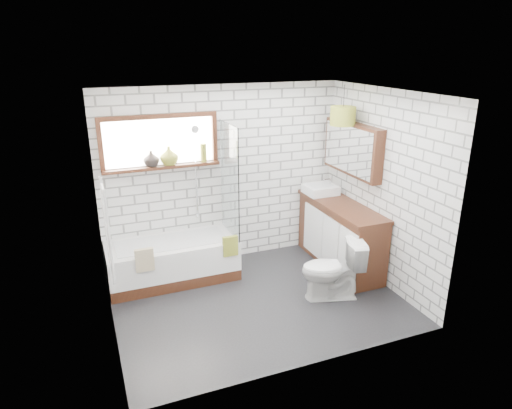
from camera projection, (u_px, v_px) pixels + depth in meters
name	position (u px, v px, depth m)	size (l,w,h in m)	color
floor	(258.00, 301.00, 5.64)	(3.40, 2.60, 0.01)	black
ceiling	(258.00, 93.00, 4.80)	(3.40, 2.60, 0.01)	white
wall_back	(223.00, 176.00, 6.36)	(3.40, 0.01, 2.50)	white
wall_front	(312.00, 250.00, 4.07)	(3.40, 0.01, 2.50)	white
wall_left	(102.00, 226.00, 4.63)	(0.01, 2.60, 2.50)	white
wall_right	(382.00, 189.00, 5.81)	(0.01, 2.60, 2.50)	white
window	(160.00, 142.00, 5.85)	(1.52, 0.16, 0.68)	#34180E
towel_radiator	(107.00, 229.00, 4.66)	(0.06, 0.52, 1.00)	white
mirror_cabinet	(352.00, 149.00, 6.17)	(0.16, 1.20, 0.70)	#34180E
shower_riser	(196.00, 173.00, 6.15)	(0.02, 0.02, 1.30)	silver
bathtub	(173.00, 260.00, 6.06)	(1.68, 0.74, 0.54)	white
shower_screen	(230.00, 180.00, 6.01)	(0.02, 0.72, 1.50)	white
towel_green	(230.00, 246.00, 5.89)	(0.20, 0.05, 0.27)	olive
towel_beige	(145.00, 260.00, 5.51)	(0.22, 0.06, 0.29)	tan
vanity	(340.00, 235.00, 6.40)	(0.52, 1.62, 0.92)	#34180E
basin	(321.00, 189.00, 6.65)	(0.44, 0.39, 0.13)	white
tap	(330.00, 184.00, 6.68)	(0.03, 0.03, 0.16)	silver
toilet	(332.00, 270.00, 5.58)	(0.74, 0.42, 0.76)	white
vase_olive	(169.00, 157.00, 5.92)	(0.24, 0.24, 0.25)	olive
vase_dark	(151.00, 160.00, 5.85)	(0.20, 0.20, 0.21)	black
bottle	(204.00, 154.00, 6.08)	(0.08, 0.08, 0.24)	olive
pendant	(343.00, 116.00, 5.98)	(0.33, 0.33, 0.24)	olive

